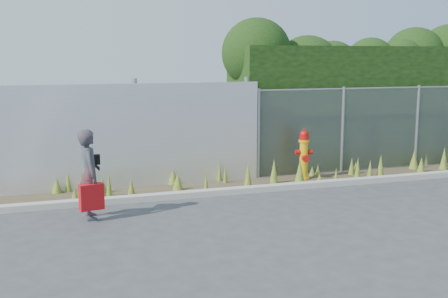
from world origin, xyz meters
The scene contains 10 objects.
ground centered at (0.00, 0.00, 0.00)m, with size 80.00×80.00×0.00m, color #3C3C3F.
curb centered at (0.00, 1.80, 0.06)m, with size 16.00×0.22×0.12m, color #AAA69A.
weed_strip centered at (1.11, 2.49, 0.15)m, with size 16.00×1.35×0.54m.
corrugated_fence centered at (-3.25, 3.01, 1.10)m, with size 8.50×0.21×2.30m.
chainlink_fence centered at (4.25, 3.00, 1.03)m, with size 6.50×0.07×2.05m.
hedge centered at (4.44, 4.08, 2.00)m, with size 7.60×1.95×3.68m.
fire_hydrant centered at (1.97, 2.55, 0.56)m, with size 0.39×0.35×1.16m.
woman centered at (-2.87, 0.93, 0.77)m, with size 0.56×0.37×1.54m, color #0E5159.
red_tote_bag centered at (-2.87, 0.73, 0.42)m, with size 0.40×0.15×0.53m.
black_shoulder_bag centered at (-2.79, 1.05, 1.00)m, with size 0.23×0.10×0.17m.
Camera 1 is at (-3.64, -8.65, 2.75)m, focal length 45.00 mm.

